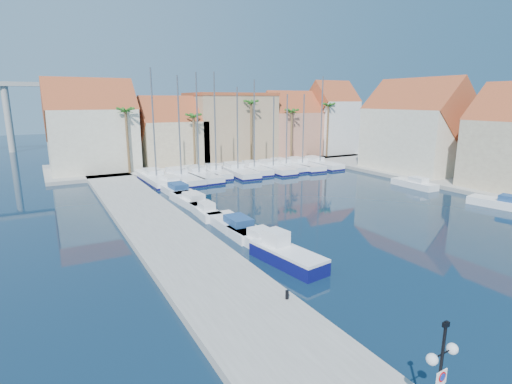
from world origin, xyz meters
The scene contains 37 objects.
ground centered at (0.00, 0.00, 0.00)m, with size 260.00×260.00×0.00m, color black.
quay_west centered at (-9.00, 13.50, 0.25)m, with size 6.00×77.00×0.50m, color gray.
shore_north centered at (10.00, 48.00, 0.25)m, with size 54.00×16.00×0.50m, color gray.
shore_east centered at (32.00, 15.00, 0.25)m, with size 12.00×60.00×0.50m, color gray.
lamp_post centered at (-7.36, -10.14, 3.11)m, with size 1.35×0.40×3.97m.
bollard centered at (-6.60, -0.50, 0.74)m, with size 0.19×0.19×0.47m, color black.
fishing_boat centered at (-3.48, 4.45, 0.69)m, with size 2.85×6.20×2.09m.
motorboat_west_0 centered at (-3.35, 8.35, 0.51)m, with size 2.57×6.80×1.40m.
motorboat_west_1 centered at (-3.43, 12.34, 0.51)m, with size 2.39×7.35×1.40m.
motorboat_west_2 centered at (-3.99, 17.75, 0.51)m, with size 1.93×5.31×1.40m.
motorboat_west_3 centered at (-3.73, 22.29, 0.51)m, with size 2.69×7.21×1.40m.
motorboat_west_4 centered at (-3.55, 27.96, 0.51)m, with size 2.56×7.50×1.40m.
motorboat_west_5 centered at (-3.04, 32.72, 0.51)m, with size 2.88×7.43×1.40m.
motorboat_west_6 centered at (-3.36, 38.19, 0.51)m, with size 2.48×6.38×1.40m.
motorboat_east_0 centered at (24.02, 5.50, 0.51)m, with size 3.52×7.07×1.40m.
motorboat_east_1 centered at (24.00, 16.84, 0.51)m, with size 1.98×5.98×1.40m.
sailboat_0 centered at (-3.88, 36.14, 0.59)m, with size 3.31×11.46×14.79m.
sailboat_1 centered at (-0.74, 35.30, 0.58)m, with size 3.65×11.36×13.91m.
sailboat_2 centered at (1.95, 35.63, 0.59)m, with size 3.55×11.52×14.40m.
sailboat_3 centered at (4.89, 36.19, 0.64)m, with size 3.14×9.17×14.59m.
sailboat_4 centered at (8.15, 35.85, 0.57)m, with size 3.59×11.41×12.59m.
sailboat_5 centered at (11.12, 36.14, 0.61)m, with size 3.08×9.57×13.68m.
sailboat_6 centered at (14.07, 35.64, 0.56)m, with size 2.95×10.69×11.29m.
sailboat_7 centered at (16.92, 36.39, 0.57)m, with size 3.22×10.29×11.66m.
sailboat_8 centered at (19.73, 35.85, 0.57)m, with size 3.44×10.81×11.68m.
sailboat_9 centered at (23.00, 35.56, 0.61)m, with size 2.89×10.27×14.41m.
building_0 centered at (-10.00, 47.00, 6.52)m, with size 12.30×9.00×13.50m.
building_1 centered at (2.00, 47.00, 5.30)m, with size 10.30×8.00×11.00m.
building_2 centered at (13.00, 48.00, 6.26)m, with size 14.20×10.20×11.50m.
building_3 centered at (25.00, 47.00, 5.86)m, with size 10.30×8.00×12.00m.
building_4 centered at (34.00, 46.00, 6.97)m, with size 8.30×8.00×14.00m.
building_6 centered at (32.00, 24.00, 6.52)m, with size 9.00×14.30×13.50m.
palm_0 centered at (-6.00, 42.00, 9.08)m, with size 2.60×2.60×10.15m.
palm_1 centered at (4.00, 42.00, 8.14)m, with size 2.60×2.60×9.15m.
palm_2 centered at (14.00, 42.00, 10.02)m, with size 2.60×2.60×11.15m.
palm_3 centered at (22.00, 42.00, 8.61)m, with size 2.60×2.60×9.65m.
palm_4 centered at (30.00, 42.00, 9.55)m, with size 2.60×2.60×10.65m.
Camera 1 is at (-17.41, -16.72, 10.87)m, focal length 28.00 mm.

